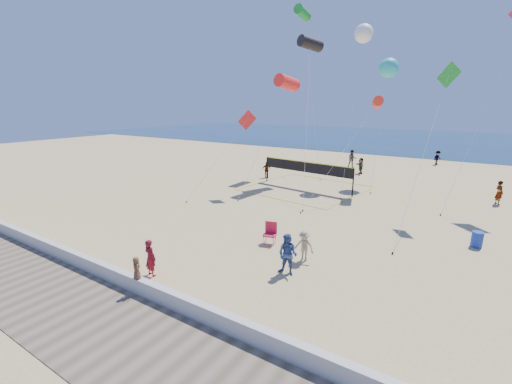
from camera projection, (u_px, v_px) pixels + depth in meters
The scene contains 24 objects.
ground at pixel (213, 268), 14.68m from camera, with size 120.00×120.00×0.00m, color tan.
ocean at pixel (423, 140), 65.07m from camera, with size 140.00×50.00×0.03m, color #102A4E.
seawall at pixel (158, 293), 12.17m from camera, with size 32.00×0.30×0.60m, color beige.
boardwalk at pixel (109, 331), 10.61m from camera, with size 32.00×3.60×0.03m, color #73604E.
woman at pixel (150, 258), 13.86m from camera, with size 0.57×0.37×1.56m, color maroon.
toddler at pixel (137, 268), 12.47m from camera, with size 0.42×0.27×0.86m, color brown.
bystander_a at pixel (288, 255), 13.94m from camera, with size 0.85×0.66×1.74m, color #334E81.
bystander_b at pixel (304, 246), 15.15m from camera, with size 0.93×0.53×1.44m, color tan.
far_person_0 at pixel (266, 170), 32.10m from camera, with size 0.88×0.37×1.51m, color gray.
far_person_1 at pixel (361, 166), 33.85m from camera, with size 1.47×0.47×1.59m, color gray.
far_person_2 at pixel (499, 193), 23.62m from camera, with size 0.61×0.40×1.68m, color gray.
far_person_3 at pixel (352, 159), 36.99m from camera, with size 0.93×0.73×1.92m, color gray.
far_person_4 at pixel (437, 158), 38.78m from camera, with size 1.02×0.59×1.58m, color gray.
camp_chair at pixel (270, 232), 17.09m from camera, with size 0.72×0.84×1.23m.
trash_barrel at pixel (477, 239), 16.73m from camera, with size 0.52×0.52×0.77m, color #1836A0.
volleyball_net at pixel (306, 170), 27.83m from camera, with size 9.36×9.23×2.24m.
kite_0 at pixel (287, 83), 27.54m from camera, with size 1.29×7.78×9.09m.
kite_1 at pixel (310, 44), 29.32m from camera, with size 5.22×10.92×12.42m.
kite_2 at pixel (378, 103), 25.44m from camera, with size 2.91×8.95×7.37m.
kite_3 at pixel (244, 124), 25.25m from camera, with size 3.00×4.66×6.37m.
kite_4 at pixel (446, 85), 19.50m from camera, with size 1.40×8.16×9.17m.
kite_6 at pixel (364, 34), 27.98m from camera, with size 2.18×7.65×13.10m.
kite_7 at pixel (389, 68), 28.43m from camera, with size 1.75×5.80×10.46m.
kite_8 at pixel (303, 13), 31.94m from camera, with size 4.36×4.31×15.59m.
Camera 1 is at (8.81, -10.23, 6.89)m, focal length 24.00 mm.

